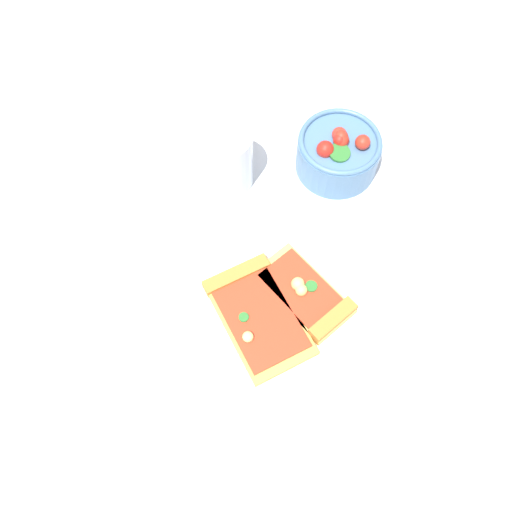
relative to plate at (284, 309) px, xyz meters
The scene contains 7 objects.
ground_plane 0.02m from the plate, 107.20° to the left, with size 2.40×2.40×0.00m, color silver.
plate is the anchor object (origin of this frame).
pizza_slice_near 0.04m from the plate, 85.47° to the left, with size 0.15×0.11×0.03m.
pizza_slice_far 0.04m from the plate, 103.97° to the right, with size 0.16×0.10×0.02m.
salad_bowl 0.26m from the plate, 134.40° to the left, with size 0.13×0.13×0.08m.
soda_glass 0.24m from the plate, behind, with size 0.08×0.08×0.11m.
paper_napkin 0.25m from the plate, 66.70° to the right, with size 0.13×0.14×0.00m, color white.
Camera 1 is at (0.25, -0.18, 0.73)m, focal length 39.31 mm.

